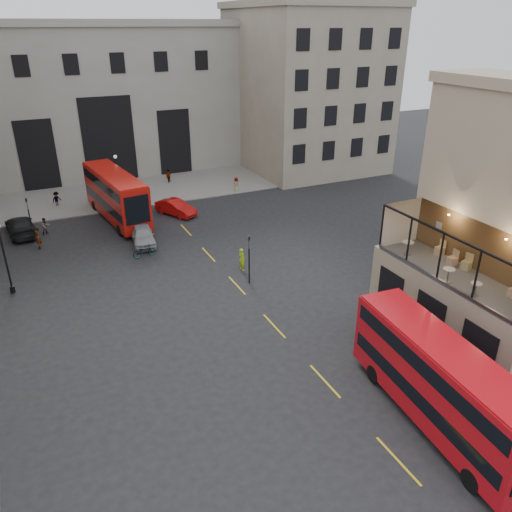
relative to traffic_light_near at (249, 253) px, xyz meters
name	(u,v)px	position (x,y,z in m)	size (l,w,h in m)	color
ground	(355,371)	(1.00, -12.00, -2.42)	(140.00, 140.00, 0.00)	black
host_building_main	(511,213)	(10.95, -12.00, 5.36)	(7.26, 11.40, 15.10)	tan
host_frontage	(449,310)	(7.50, -12.00, -0.17)	(3.00, 11.00, 4.50)	tan
cafe_floor	(456,276)	(7.50, -12.00, 2.12)	(3.00, 10.00, 0.10)	slate
gateway	(97,97)	(-4.00, 35.99, 6.96)	(35.00, 10.60, 18.00)	#A19F96
building_right	(306,85)	(21.00, 27.97, 7.97)	(16.60, 18.60, 20.00)	gray
pavement_far	(114,193)	(-5.00, 26.00, -2.36)	(40.00, 12.00, 0.12)	slate
traffic_light_near	(249,253)	(0.00, 0.00, 0.00)	(0.16, 0.20, 3.80)	black
traffic_light_far	(29,213)	(-14.00, 16.00, 0.00)	(0.16, 0.20, 3.80)	black
street_lamp_a	(6,262)	(-16.00, 6.00, -0.03)	(0.36, 0.36, 5.33)	black
street_lamp_b	(118,183)	(-5.00, 22.00, -0.03)	(0.36, 0.36, 5.33)	black
bus_near	(440,380)	(2.17, -16.73, 0.03)	(3.43, 11.13, 4.37)	#BA0C15
bus_far	(116,194)	(-6.11, 17.57, 0.21)	(4.12, 12.00, 4.69)	#B5130C
car_a	(143,235)	(-5.33, 10.64, -1.64)	(1.85, 4.61, 1.57)	#9FA3A7
car_b	(176,208)	(-0.59, 16.40, -1.67)	(1.60, 4.60, 1.51)	#AA0C0A
car_c	(21,226)	(-14.90, 17.56, -1.62)	(2.27, 5.57, 1.62)	black
bicycle	(144,251)	(-5.93, 7.92, -1.92)	(0.67, 1.92, 1.01)	gray
cyclist	(242,259)	(0.39, 2.23, -1.51)	(0.66, 0.44, 1.82)	#AFE017
pedestrian_a	(45,226)	(-12.87, 16.63, -1.65)	(0.76, 0.59, 1.56)	gray
pedestrian_b	(57,199)	(-11.16, 24.09, -1.61)	(1.06, 0.61, 1.64)	gray
pedestrian_c	(169,176)	(1.86, 27.23, -1.57)	(1.00, 0.42, 1.71)	gray
pedestrian_d	(236,185)	(7.94, 20.84, -1.61)	(0.80, 0.52, 1.63)	gray
pedestrian_e	(38,238)	(-13.68, 13.41, -1.49)	(0.68, 0.45, 1.87)	gray
cafe_table_near	(476,287)	(6.59, -14.14, 2.66)	(0.58, 0.58, 0.73)	silver
cafe_table_mid	(449,273)	(6.42, -12.38, 2.71)	(0.65, 0.65, 0.81)	silver
cafe_table_far	(408,246)	(6.82, -8.59, 2.74)	(0.69, 0.69, 0.86)	silver
cafe_chair_b	(466,265)	(8.54, -11.69, 2.47)	(0.59, 0.59, 0.98)	tan
cafe_chair_c	(452,260)	(8.23, -10.90, 2.47)	(0.50, 0.50, 0.96)	tan
cafe_chair_d	(440,250)	(8.65, -9.47, 2.46)	(0.50, 0.50, 0.94)	tan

